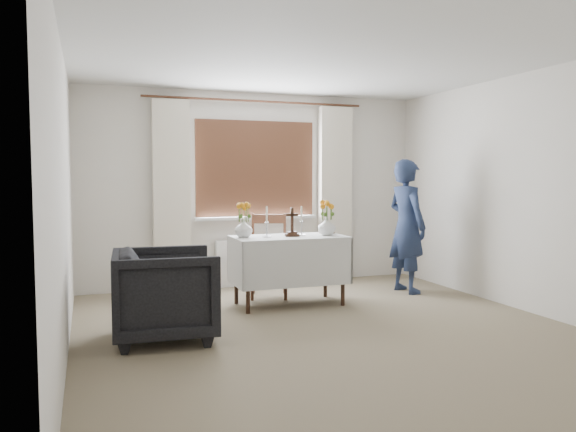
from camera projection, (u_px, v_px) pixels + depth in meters
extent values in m
plane|color=#7D6B56|center=(334.00, 333.00, 5.08)|extent=(5.00, 5.00, 0.00)
cube|color=silver|center=(289.00, 271.00, 6.19)|extent=(1.24, 0.64, 0.76)
imported|color=black|center=(166.00, 294.00, 4.86)|extent=(0.93, 0.91, 0.80)
imported|color=#222B4F|center=(407.00, 226.00, 6.85)|extent=(0.47, 0.64, 1.63)
cube|color=white|center=(257.00, 262.00, 7.33)|extent=(1.10, 0.10, 0.60)
imported|color=silver|center=(244.00, 228.00, 6.03)|extent=(0.24, 0.24, 0.20)
imported|color=silver|center=(327.00, 226.00, 6.26)|extent=(0.22, 0.22, 0.21)
cylinder|color=brown|center=(327.00, 230.00, 6.48)|extent=(0.23, 0.23, 0.07)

